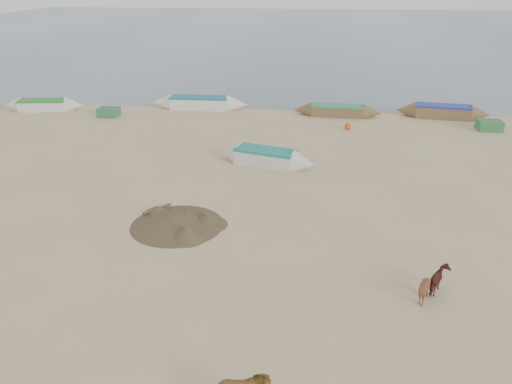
% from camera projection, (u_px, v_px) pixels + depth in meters
% --- Properties ---
extents(ground, '(140.00, 140.00, 0.00)m').
position_uv_depth(ground, '(243.00, 263.00, 17.70)').
color(ground, tan).
rests_on(ground, ground).
extents(sea, '(160.00, 160.00, 0.00)m').
position_uv_depth(sea, '(304.00, 29.00, 92.33)').
color(sea, slate).
rests_on(sea, ground).
extents(calf_front, '(1.10, 1.05, 0.95)m').
position_uv_depth(calf_front, '(423.00, 290.00, 15.33)').
color(calf_front, brown).
rests_on(calf_front, ground).
extents(calf_right, '(0.77, 0.90, 0.88)m').
position_uv_depth(calf_right, '(440.00, 281.00, 15.87)').
color(calf_right, '#57241C').
rests_on(calf_right, ground).
extents(near_canoe, '(5.62, 2.81, 0.86)m').
position_uv_depth(near_canoe, '(266.00, 157.00, 26.62)').
color(near_canoe, silver).
rests_on(near_canoe, ground).
extents(debris_pile, '(3.95, 3.95, 0.48)m').
position_uv_depth(debris_pile, '(177.00, 220.00, 20.24)').
color(debris_pile, brown).
rests_on(debris_pile, ground).
extents(waterline_canoes, '(54.42, 3.55, 0.94)m').
position_uv_depth(waterline_canoes, '(272.00, 109.00, 36.18)').
color(waterline_canoes, brown).
rests_on(waterline_canoes, ground).
extents(beach_clutter, '(44.60, 5.47, 0.64)m').
position_uv_depth(beach_clutter, '(336.00, 115.00, 35.11)').
color(beach_clutter, '#2F6947').
rests_on(beach_clutter, ground).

